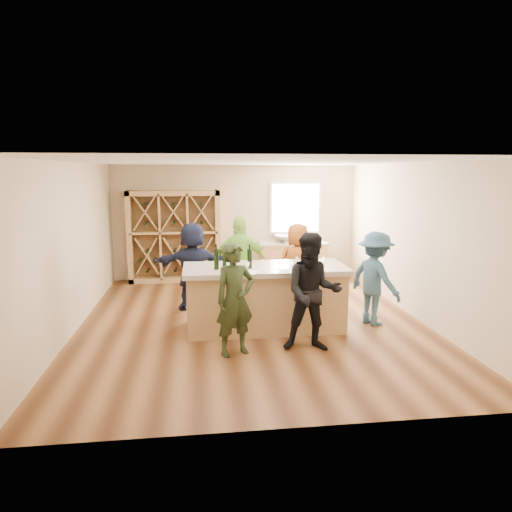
{
  "coord_description": "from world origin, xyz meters",
  "views": [
    {
      "loc": [
        -0.89,
        -7.78,
        2.64
      ],
      "look_at": [
        0.1,
        0.2,
        1.15
      ],
      "focal_mm": 32.0,
      "sensor_mm": 36.0,
      "label": 1
    }
  ],
  "objects": [
    {
      "name": "person_far_left",
      "position": [
        -1.03,
        0.87,
        0.86
      ],
      "size": [
        1.64,
        0.74,
        1.71
      ],
      "primitive_type": "imported",
      "rotation": [
        0.0,
        0.0,
        3.03
      ],
      "color": "#191E38",
      "rests_on": "floor"
    },
    {
      "name": "wine_rack",
      "position": [
        -1.5,
        3.27,
        1.1
      ],
      "size": [
        2.2,
        0.45,
        2.2
      ],
      "primitive_type": "cube",
      "color": "tan",
      "rests_on": "floor"
    },
    {
      "name": "back_counter_top",
      "position": [
        1.4,
        3.2,
        0.89
      ],
      "size": [
        1.7,
        0.62,
        0.06
      ],
      "primitive_type": "cube",
      "color": "#B8A996",
      "rests_on": "back_counter_base"
    },
    {
      "name": "person_far_mid",
      "position": [
        -0.12,
        0.8,
        0.91
      ],
      "size": [
        1.12,
        0.66,
        1.81
      ],
      "primitive_type": "imported",
      "rotation": [
        0.0,
        0.0,
        3.02
      ],
      "color": "#8CC64C",
      "rests_on": "floor"
    },
    {
      "name": "back_counter_base",
      "position": [
        1.4,
        3.2,
        0.43
      ],
      "size": [
        1.6,
        0.58,
        0.86
      ],
      "primitive_type": "cube",
      "color": "tan",
      "rests_on": "floor"
    },
    {
      "name": "tasting_counter_top",
      "position": [
        0.18,
        -0.38,
        1.04
      ],
      "size": [
        2.72,
        1.12,
        0.08
      ],
      "primitive_type": "cube",
      "color": "#B8A996",
      "rests_on": "tasting_counter_base"
    },
    {
      "name": "ceiling",
      "position": [
        0.0,
        0.0,
        2.85
      ],
      "size": [
        6.0,
        7.0,
        0.1
      ],
      "primitive_type": "cube",
      "color": "white",
      "rests_on": "ground"
    },
    {
      "name": "wine_glass_b",
      "position": [
        0.32,
        -0.86,
        1.17
      ],
      "size": [
        0.09,
        0.09,
        0.18
      ],
      "primitive_type": "cone",
      "rotation": [
        0.0,
        0.0,
        0.42
      ],
      "color": "white",
      "rests_on": "tasting_counter_top"
    },
    {
      "name": "person_near_left",
      "position": [
        -0.41,
        -1.45,
        0.83
      ],
      "size": [
        0.73,
        0.64,
        1.65
      ],
      "primitive_type": "imported",
      "rotation": [
        0.0,
        0.0,
        0.39
      ],
      "color": "#263319",
      "rests_on": "floor"
    },
    {
      "name": "wall_right",
      "position": [
        3.05,
        0.0,
        1.4
      ],
      "size": [
        0.1,
        7.0,
        2.8
      ],
      "primitive_type": "cube",
      "color": "beige",
      "rests_on": "ground"
    },
    {
      "name": "wall_left",
      "position": [
        -3.05,
        0.0,
        1.4
      ],
      "size": [
        0.1,
        7.0,
        2.8
      ],
      "primitive_type": "cube",
      "color": "beige",
      "rests_on": "ground"
    },
    {
      "name": "wine_bottle_b",
      "position": [
        -0.51,
        -0.63,
        1.21
      ],
      "size": [
        0.09,
        0.09,
        0.27
      ],
      "primitive_type": "cylinder",
      "rotation": [
        0.0,
        0.0,
        0.38
      ],
      "color": "black",
      "rests_on": "tasting_counter_top"
    },
    {
      "name": "wall_front",
      "position": [
        0.0,
        -3.55,
        1.4
      ],
      "size": [
        6.0,
        0.1,
        2.8
      ],
      "primitive_type": "cube",
      "color": "beige",
      "rests_on": "ground"
    },
    {
      "name": "tasting_menu_a",
      "position": [
        -0.13,
        -0.82,
        1.08
      ],
      "size": [
        0.32,
        0.37,
        0.0
      ],
      "primitive_type": "cube",
      "rotation": [
        0.0,
        0.0,
        -0.34
      ],
      "color": "white",
      "rests_on": "tasting_counter_top"
    },
    {
      "name": "wine_bottle_c",
      "position": [
        -0.35,
        -0.46,
        1.21
      ],
      "size": [
        0.09,
        0.09,
        0.27
      ],
      "primitive_type": "cylinder",
      "rotation": [
        0.0,
        0.0,
        0.37
      ],
      "color": "black",
      "rests_on": "tasting_counter_top"
    },
    {
      "name": "window_pane",
      "position": [
        1.5,
        3.44,
        1.75
      ],
      "size": [
        1.18,
        0.01,
        1.18
      ],
      "primitive_type": "cube",
      "color": "white",
      "rests_on": "wall_back"
    },
    {
      "name": "wine_glass_a",
      "position": [
        -0.15,
        -0.88,
        1.16
      ],
      "size": [
        0.07,
        0.07,
        0.17
      ],
      "primitive_type": "cone",
      "rotation": [
        0.0,
        0.0,
        -0.1
      ],
      "color": "white",
      "rests_on": "tasting_counter_top"
    },
    {
      "name": "wine_glass_e",
      "position": [
        1.12,
        -0.59,
        1.17
      ],
      "size": [
        0.08,
        0.08,
        0.17
      ],
      "primitive_type": "cone",
      "rotation": [
        0.0,
        0.0,
        0.36
      ],
      "color": "white",
      "rests_on": "tasting_counter_top"
    },
    {
      "name": "person_server",
      "position": [
        2.1,
        -0.4,
        0.82
      ],
      "size": [
        0.89,
        1.16,
        1.63
      ],
      "primitive_type": "imported",
      "rotation": [
        0.0,
        0.0,
        2.0
      ],
      "color": "#335972",
      "rests_on": "floor"
    },
    {
      "name": "person_far_right",
      "position": [
        1.0,
        0.82,
        0.83
      ],
      "size": [
        0.84,
        0.57,
        1.66
      ],
      "primitive_type": "imported",
      "rotation": [
        0.0,
        0.0,
        3.19
      ],
      "color": "#994C19",
      "rests_on": "floor"
    },
    {
      "name": "tasting_counter_base",
      "position": [
        0.18,
        -0.38,
        0.5
      ],
      "size": [
        2.6,
        1.0,
        1.0
      ],
      "primitive_type": "cube",
      "color": "tan",
      "rests_on": "floor"
    },
    {
      "name": "tasting_menu_c",
      "position": [
        1.08,
        -0.75,
        1.08
      ],
      "size": [
        0.33,
        0.39,
        0.0
      ],
      "primitive_type": "cube",
      "rotation": [
        0.0,
        0.0,
        0.29
      ],
      "color": "white",
      "rests_on": "tasting_counter_top"
    },
    {
      "name": "window_frame",
      "position": [
        1.5,
        3.47,
        1.75
      ],
      "size": [
        1.3,
        0.06,
        1.3
      ],
      "primitive_type": "cube",
      "color": "white",
      "rests_on": "wall_back"
    },
    {
      "name": "sink",
      "position": [
        1.2,
        3.2,
        1.01
      ],
      "size": [
        0.54,
        0.54,
        0.19
      ],
      "primitive_type": "imported",
      "color": "silver",
      "rests_on": "back_counter_top"
    },
    {
      "name": "wine_bottle_a",
      "position": [
        -0.64,
        -0.53,
        1.25
      ],
      "size": [
        0.1,
        0.1,
        0.34
      ],
      "primitive_type": "cylinder",
      "rotation": [
        0.0,
        0.0,
        -0.27
      ],
      "color": "black",
      "rests_on": "tasting_counter_top"
    },
    {
      "name": "wall_back",
      "position": [
        0.0,
        3.55,
        1.4
      ],
      "size": [
        6.0,
        0.1,
        2.8
      ],
      "primitive_type": "cube",
      "color": "beige",
      "rests_on": "ground"
    },
    {
      "name": "faucet",
      "position": [
        1.2,
        3.38,
        1.07
      ],
      "size": [
        0.02,
        0.02,
        0.3
      ],
      "primitive_type": "cylinder",
      "color": "silver",
      "rests_on": "back_counter_top"
    },
    {
      "name": "person_near_right",
      "position": [
        0.74,
        -1.43,
        0.89
      ],
      "size": [
        0.92,
        0.59,
        1.77
      ],
      "primitive_type": "imported",
      "rotation": [
        0.0,
        0.0,
        -0.15
      ],
      "color": "black",
      "rests_on": "floor"
    },
    {
      "name": "wine_bottle_e",
      "position": [
        -0.09,
        -0.51,
        1.24
      ],
      "size": [
        0.1,
        0.1,
        0.32
      ],
      "primitive_type": "cylinder",
      "rotation": [
        0.0,
        0.0,
        0.32
      ],
      "color": "black",
      "rests_on": "tasting_counter_top"
    },
    {
      "name": "wine_glass_d",
      "position": [
        0.69,
        -0.58,
        1.17
      ],
      "size": [
        0.08,
        0.08,
        0.18
      ],
      "primitive_type": "cone",
      "rotation": [
        0.0,
        0.0,
        -0.28
      ],
      "color": "white",
      "rests_on": "tasting_counter_top"
    },
    {
      "name": "tasting_menu_b",
      "position": [
        0.46,
        -0.8,
        1.08
      ],
      "size": [
        0.27,
        0.35,
        0.0
      ],
      "primitive_type": "cube",
      "rotation": [
        0.0,
        0.0,
        0.08
      ],
      "color": "white",
      "rests_on": "tasting_counter_top"
    },
    {
      "name": "wine_glass_c",
      "position": [
        0.91,
        -0.82,
        1.16
      ],
      "size": [
        0.07,
        0.07,
        0.16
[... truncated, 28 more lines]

